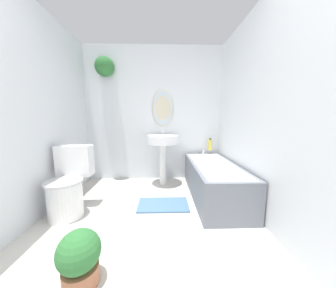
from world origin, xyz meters
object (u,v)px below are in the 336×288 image
object	(u,v)px
shampoo_bottle	(210,145)
potted_plant	(80,257)
toilet	(69,185)
pedestal_sink	(163,145)
bathtub	(213,179)

from	to	relation	value
shampoo_bottle	potted_plant	bearing A→B (deg)	-125.47
toilet	pedestal_sink	world-z (taller)	pedestal_sink
toilet	shampoo_bottle	bearing A→B (deg)	28.64
toilet	pedestal_sink	size ratio (longest dim) A/B	0.83
toilet	shampoo_bottle	size ratio (longest dim) A/B	3.70
pedestal_sink	bathtub	world-z (taller)	pedestal_sink
toilet	potted_plant	bearing A→B (deg)	-58.42
bathtub	potted_plant	distance (m)	1.82
shampoo_bottle	potted_plant	xyz separation A→B (m)	(-1.41, -1.98, -0.46)
pedestal_sink	potted_plant	size ratio (longest dim) A/B	2.46
pedestal_sink	bathtub	xyz separation A→B (m)	(0.73, -0.49, -0.43)
toilet	shampoo_bottle	xyz separation A→B (m)	(1.97, 1.07, 0.32)
shampoo_bottle	pedestal_sink	bearing A→B (deg)	-167.39
bathtub	shampoo_bottle	bearing A→B (deg)	79.44
potted_plant	bathtub	bearing A→B (deg)	45.29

